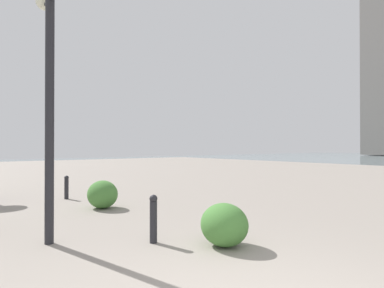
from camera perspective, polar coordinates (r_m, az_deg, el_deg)
name	(u,v)px	position (r m, az deg, el deg)	size (l,w,h in m)	color
lamppost	(50,72)	(5.74, -24.00, 11.62)	(0.98, 0.28, 4.15)	#232328
bollard_near	(153,218)	(5.34, -6.89, -12.89)	(0.13, 0.13, 0.78)	#232328
bollard_mid	(66,187)	(10.26, -21.45, -7.09)	(0.13, 0.13, 0.69)	#232328
shrub_low	(103,194)	(8.46, -15.65, -8.63)	(0.82, 0.74, 0.70)	#477F38
shrub_round	(224,225)	(5.17, 5.76, -14.10)	(0.79, 0.71, 0.67)	#477F38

